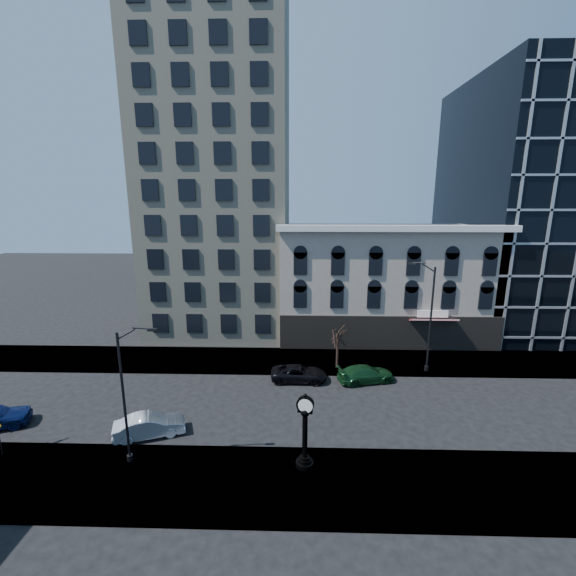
{
  "coord_description": "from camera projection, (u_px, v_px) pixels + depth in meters",
  "views": [
    {
      "loc": [
        2.82,
        -25.64,
        14.89
      ],
      "look_at": [
        2.0,
        4.0,
        8.0
      ],
      "focal_mm": 24.0,
      "sensor_mm": 36.0,
      "label": 1
    }
  ],
  "objects": [
    {
      "name": "victorian_row",
      "position": [
        382.0,
        282.0,
        42.21
      ],
      "size": [
        22.6,
        11.19,
        12.5
      ],
      "color": "#AB9D8D",
      "rests_on": "ground"
    },
    {
      "name": "street_clock",
      "position": [
        305.0,
        434.0,
        21.37
      ],
      "size": [
        1.02,
        1.02,
        4.48
      ],
      "rotation": [
        0.0,
        0.0,
        -0.22
      ],
      "color": "black",
      "rests_on": "sidewalk_near"
    },
    {
      "name": "cream_tower",
      "position": [
        219.0,
        158.0,
        42.6
      ],
      "size": [
        15.9,
        15.4,
        42.5
      ],
      "color": "beige",
      "rests_on": "ground"
    },
    {
      "name": "street_lamp_far",
      "position": [
        424.0,
        288.0,
        32.55
      ],
      "size": [
        2.39,
        1.23,
        9.79
      ],
      "rotation": [
        0.0,
        0.0,
        2.74
      ],
      "color": "black",
      "rests_on": "sidewalk_far"
    },
    {
      "name": "glass_office",
      "position": [
        549.0,
        207.0,
        44.74
      ],
      "size": [
        20.0,
        20.15,
        28.0
      ],
      "color": "black",
      "rests_on": "ground"
    },
    {
      "name": "car_near_b",
      "position": [
        150.0,
        426.0,
        24.63
      ],
      "size": [
        4.64,
        2.93,
        1.44
      ],
      "primitive_type": "imported",
      "rotation": [
        0.0,
        0.0,
        1.92
      ],
      "color": "silver",
      "rests_on": "ground"
    },
    {
      "name": "bare_tree_far",
      "position": [
        338.0,
        332.0,
        33.79
      ],
      "size": [
        2.58,
        2.58,
        4.43
      ],
      "color": "#2F1E17",
      "rests_on": "sidewalk_far"
    },
    {
      "name": "street_lamp_near",
      "position": [
        131.0,
        360.0,
        20.85
      ],
      "size": [
        2.14,
        0.37,
        8.28
      ],
      "rotation": [
        0.0,
        0.0,
        0.06
      ],
      "color": "black",
      "rests_on": "sidewalk_near"
    },
    {
      "name": "sidewalk_near",
      "position": [
        245.0,
        482.0,
        20.61
      ],
      "size": [
        160.0,
        6.0,
        0.12
      ],
      "primitive_type": "cube",
      "color": "gray",
      "rests_on": "ground"
    },
    {
      "name": "ground",
      "position": [
        259.0,
        405.0,
        28.41
      ],
      "size": [
        160.0,
        160.0,
        0.0
      ],
      "primitive_type": "plane",
      "color": "black",
      "rests_on": "ground"
    },
    {
      "name": "sidewalk_far",
      "position": [
        268.0,
        360.0,
        36.19
      ],
      "size": [
        160.0,
        6.0,
        0.12
      ],
      "primitive_type": "cube",
      "color": "gray",
      "rests_on": "ground"
    },
    {
      "name": "car_far_b",
      "position": [
        366.0,
        374.0,
        31.96
      ],
      "size": [
        5.09,
        3.02,
        1.38
      ],
      "primitive_type": "imported",
      "rotation": [
        0.0,
        0.0,
        1.81
      ],
      "color": "#143F1E",
      "rests_on": "ground"
    },
    {
      "name": "car_far_a",
      "position": [
        299.0,
        373.0,
        32.14
      ],
      "size": [
        4.71,
        2.23,
        1.3
      ],
      "primitive_type": "imported",
      "rotation": [
        0.0,
        0.0,
        1.55
      ],
      "color": "black",
      "rests_on": "ground"
    }
  ]
}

